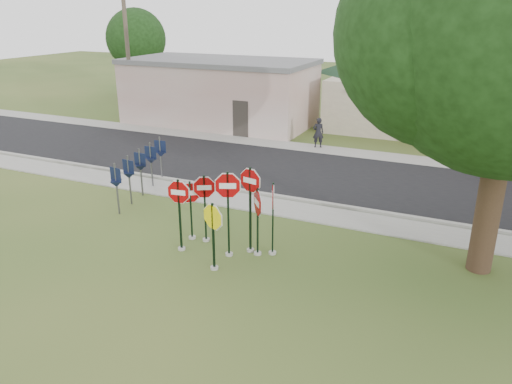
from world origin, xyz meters
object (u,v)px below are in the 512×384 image
at_px(stop_sign_center, 228,201).
at_px(stop_sign_yellow, 213,228).
at_px(utility_pole_near, 127,47).
at_px(pedestrian, 318,133).
at_px(stop_sign_left, 179,206).

distance_m(stop_sign_center, stop_sign_yellow, 1.08).
distance_m(stop_sign_yellow, utility_pole_near, 21.02).
bearing_deg(stop_sign_yellow, utility_pole_near, 133.79).
relative_size(stop_sign_center, pedestrian, 1.74).
height_order(stop_sign_center, utility_pole_near, utility_pole_near).
xyz_separation_m(stop_sign_center, stop_sign_left, (-1.57, -0.29, -0.30)).
xyz_separation_m(stop_sign_left, utility_pole_near, (-12.76, 14.27, 3.43)).
relative_size(stop_sign_center, stop_sign_left, 1.16).
relative_size(stop_sign_center, utility_pole_near, 0.30).
bearing_deg(pedestrian, utility_pole_near, -27.30).
distance_m(stop_sign_yellow, stop_sign_left, 1.72).
bearing_deg(stop_sign_left, stop_sign_center, 10.36).
bearing_deg(utility_pole_near, stop_sign_yellow, -46.21).
bearing_deg(stop_sign_left, pedestrian, 89.15).
height_order(stop_sign_yellow, utility_pole_near, utility_pole_near).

